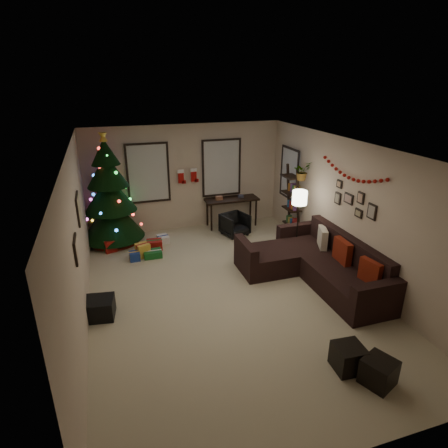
{
  "coord_description": "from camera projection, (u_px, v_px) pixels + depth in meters",
  "views": [
    {
      "loc": [
        -1.97,
        -5.82,
        3.82
      ],
      "look_at": [
        0.1,
        0.6,
        1.15
      ],
      "focal_mm": 30.37,
      "sensor_mm": 36.0,
      "label": 1
    }
  ],
  "objects": [
    {
      "name": "art_abstract",
      "position": [
        76.0,
        249.0,
        5.39
      ],
      "size": [
        0.04,
        0.45,
        0.35
      ],
      "color": "black",
      "rests_on": "wall_left"
    },
    {
      "name": "ceiling",
      "position": [
        229.0,
        149.0,
        6.13
      ],
      "size": [
        7.0,
        7.0,
        0.0
      ],
      "primitive_type": "plane",
      "rotation": [
        3.14,
        0.0,
        0.0
      ],
      "color": "white",
      "rests_on": "floor"
    },
    {
      "name": "desk_chair",
      "position": [
        235.0,
        224.0,
        9.58
      ],
      "size": [
        0.68,
        0.66,
        0.57
      ],
      "primitive_type": "imported",
      "rotation": [
        0.0,
        0.0,
        0.3
      ],
      "color": "black",
      "rests_on": "floor"
    },
    {
      "name": "storage_bin",
      "position": [
        94.0,
        309.0,
        6.34
      ],
      "size": [
        0.73,
        0.54,
        0.34
      ],
      "primitive_type": "cube",
      "rotation": [
        0.0,
        0.0,
        -0.15
      ],
      "color": "black",
      "rests_on": "floor"
    },
    {
      "name": "presents",
      "position": [
        143.0,
        248.0,
        8.69
      ],
      "size": [
        1.5,
        1.01,
        0.3
      ],
      "rotation": [
        0.0,
        0.0,
        -0.37
      ],
      "color": "maroon",
      "rests_on": "floor"
    },
    {
      "name": "garland",
      "position": [
        352.0,
        173.0,
        7.1
      ],
      "size": [
        0.08,
        1.9,
        0.3
      ],
      "primitive_type": null,
      "color": "#A5140C",
      "rests_on": "wall_right"
    },
    {
      "name": "wall_front",
      "position": [
        348.0,
        359.0,
        3.53
      ],
      "size": [
        5.0,
        0.0,
        5.0
      ],
      "primitive_type": "plane",
      "rotation": [
        -1.57,
        0.0,
        0.0
      ],
      "color": "#C9B299",
      "rests_on": "floor"
    },
    {
      "name": "floor",
      "position": [
        229.0,
        293.0,
        7.12
      ],
      "size": [
        7.0,
        7.0,
        0.0
      ],
      "primitive_type": "plane",
      "color": "#BCAF8E",
      "rests_on": "ground"
    },
    {
      "name": "pillow_red_b",
      "position": [
        342.0,
        252.0,
        7.27
      ],
      "size": [
        0.16,
        0.5,
        0.49
      ],
      "primitive_type": "cube",
      "rotation": [
        0.0,
        0.0,
        -0.06
      ],
      "color": "maroon",
      "rests_on": "sofa"
    },
    {
      "name": "stocking_left",
      "position": [
        181.0,
        176.0,
        9.55
      ],
      "size": [
        0.2,
        0.05,
        0.36
      ],
      "color": "#990F0C",
      "rests_on": "wall_back"
    },
    {
      "name": "ottoman_near",
      "position": [
        348.0,
        358.0,
        5.22
      ],
      "size": [
        0.42,
        0.42,
        0.37
      ],
      "primitive_type": "cube",
      "rotation": [
        0.0,
        0.0,
        -0.07
      ],
      "color": "black",
      "rests_on": "floor"
    },
    {
      "name": "window_right_wall",
      "position": [
        290.0,
        173.0,
        9.53
      ],
      "size": [
        0.06,
        0.9,
        1.3
      ],
      "color": "#728CB2",
      "rests_on": "wall_right"
    },
    {
      "name": "sofa",
      "position": [
        315.0,
        265.0,
        7.53
      ],
      "size": [
        2.03,
        2.93,
        0.9
      ],
      "color": "black",
      "rests_on": "floor"
    },
    {
      "name": "bookshelf",
      "position": [
        292.0,
        204.0,
        9.21
      ],
      "size": [
        0.3,
        0.54,
        1.83
      ],
      "color": "black",
      "rests_on": "floor"
    },
    {
      "name": "wall_left",
      "position": [
        77.0,
        244.0,
        5.91
      ],
      "size": [
        0.0,
        7.0,
        7.0
      ],
      "primitive_type": "plane",
      "rotation": [
        1.57,
        0.0,
        1.57
      ],
      "color": "#C9B299",
      "rests_on": "floor"
    },
    {
      "name": "window_back_left",
      "position": [
        148.0,
        173.0,
        9.35
      ],
      "size": [
        1.05,
        0.06,
        1.5
      ],
      "color": "#728CB2",
      "rests_on": "wall_back"
    },
    {
      "name": "floor_lamp",
      "position": [
        299.0,
        202.0,
        8.14
      ],
      "size": [
        0.32,
        0.32,
        1.51
      ],
      "rotation": [
        0.0,
        0.0,
        0.05
      ],
      "color": "black",
      "rests_on": "floor"
    },
    {
      "name": "wall_back",
      "position": [
        186.0,
        178.0,
        9.72
      ],
      "size": [
        5.0,
        0.0,
        5.0
      ],
      "primitive_type": "plane",
      "rotation": [
        1.57,
        0.0,
        0.0
      ],
      "color": "#C9B299",
      "rests_on": "floor"
    },
    {
      "name": "pillow_cream",
      "position": [
        322.0,
        239.0,
        7.9
      ],
      "size": [
        0.29,
        0.47,
        0.45
      ],
      "primitive_type": "cube",
      "rotation": [
        0.0,
        0.0,
        -0.37
      ],
      "color": "#BDB199",
      "rests_on": "sofa"
    },
    {
      "name": "pillow_red_a",
      "position": [
        370.0,
        272.0,
        6.54
      ],
      "size": [
        0.18,
        0.44,
        0.43
      ],
      "primitive_type": "cube",
      "rotation": [
        0.0,
        0.0,
        0.16
      ],
      "color": "maroon",
      "rests_on": "sofa"
    },
    {
      "name": "potted_plant",
      "position": [
        302.0,
        169.0,
        8.57
      ],
      "size": [
        0.62,
        0.58,
        0.55
      ],
      "primitive_type": "imported",
      "rotation": [
        0.0,
        0.0,
        0.4
      ],
      "color": "#4C4C4C",
      "rests_on": "bookshelf"
    },
    {
      "name": "ottoman_far",
      "position": [
        379.0,
        372.0,
        4.97
      ],
      "size": [
        0.51,
        0.51,
        0.37
      ],
      "primitive_type": "cube",
      "rotation": [
        0.0,
        0.0,
        0.4
      ],
      "color": "black",
      "rests_on": "floor"
    },
    {
      "name": "wall_right",
      "position": [
        351.0,
        211.0,
        7.34
      ],
      "size": [
        0.0,
        7.0,
        7.0
      ],
      "primitive_type": "plane",
      "rotation": [
        1.57,
        0.0,
        -1.57
      ],
      "color": "#C9B299",
      "rests_on": "floor"
    },
    {
      "name": "desk",
      "position": [
        232.0,
        202.0,
        10.05
      ],
      "size": [
        1.41,
        0.51,
        0.76
      ],
      "color": "black",
      "rests_on": "floor"
    },
    {
      "name": "stocking_right",
      "position": [
        194.0,
        175.0,
        9.63
      ],
      "size": [
        0.2,
        0.05,
        0.36
      ],
      "color": "#990F0C",
      "rests_on": "wall_back"
    },
    {
      "name": "gallery",
      "position": [
        354.0,
        202.0,
        7.18
      ],
      "size": [
        0.03,
        1.25,
        0.54
      ],
      "color": "black",
      "rests_on": "wall_right"
    },
    {
      "name": "art_map",
      "position": [
        78.0,
        209.0,
        6.64
      ],
      "size": [
        0.04,
        0.6,
        0.5
      ],
      "color": "black",
      "rests_on": "wall_left"
    },
    {
      "name": "window_back_right",
      "position": [
        221.0,
        168.0,
        9.89
      ],
      "size": [
        1.05,
        0.06,
        1.5
      ],
      "color": "#728CB2",
      "rests_on": "wall_back"
    },
    {
      "name": "christmas_tree",
      "position": [
        110.0,
        198.0,
        8.89
      ],
      "size": [
        1.47,
        1.47,
        2.73
      ],
      "rotation": [
        0.0,
        0.0,
        0.35
      ],
      "color": "black",
      "rests_on": "floor"
    }
  ]
}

